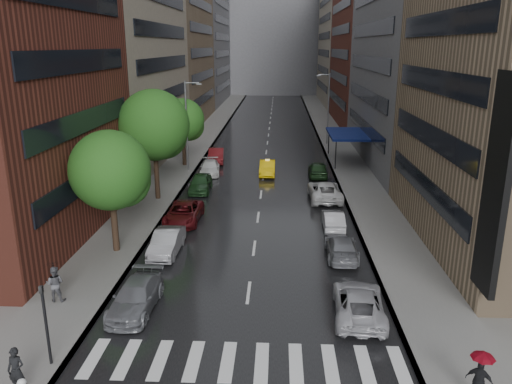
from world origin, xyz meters
TOP-DOWN VIEW (x-y plane):
  - ground at (0.00, 0.00)m, footprint 220.00×220.00m
  - road at (0.00, 50.00)m, footprint 14.00×140.00m
  - sidewalk_left at (-9.00, 50.00)m, footprint 4.00×140.00m
  - sidewalk_right at (9.00, 50.00)m, footprint 4.00×140.00m
  - crosswalk at (0.20, -2.00)m, footprint 13.15×2.80m
  - buildings_left at (-15.00, 58.79)m, footprint 8.00×108.00m
  - buildings_right at (15.00, 56.70)m, footprint 8.05×109.10m
  - building_far at (0.00, 118.00)m, footprint 40.00×14.00m
  - tree_near at (-8.60, 8.96)m, footprint 4.85×4.85m
  - tree_mid at (-8.60, 20.05)m, footprint 5.77×5.77m
  - tree_far at (-8.60, 32.28)m, footprint 4.54×4.54m
  - taxi at (0.39, 28.91)m, footprint 1.53×4.37m
  - parked_cars_left at (-5.40, 18.36)m, footprint 2.46×36.96m
  - parked_cars_right at (5.40, 15.07)m, footprint 2.73×31.32m
  - ped_bag_walker at (-8.04, -4.34)m, footprint 0.70×0.50m
  - ped_black_umbrella at (-9.58, 2.45)m, footprint 0.96×0.98m
  - ped_red_umbrella at (8.76, -4.09)m, footprint 1.02×0.88m
  - traffic_light at (-7.60, -2.63)m, footprint 0.18×0.15m
  - street_lamp_left at (-7.72, 30.00)m, footprint 1.74×0.22m
  - street_lamp_right at (7.72, 45.00)m, footprint 1.74×0.22m
  - awning at (8.98, 35.00)m, footprint 4.00×8.00m

SIDE VIEW (x-z plane):
  - ground at x=0.00m, z-range 0.00..0.00m
  - road at x=0.00m, z-range 0.00..0.01m
  - crosswalk at x=0.20m, z-range 0.01..0.02m
  - sidewalk_left at x=-9.00m, z-range 0.00..0.15m
  - sidewalk_right at x=9.00m, z-range 0.00..0.15m
  - taxi at x=0.39m, z-range 0.00..1.44m
  - parked_cars_right at x=5.40m, z-range -0.05..1.50m
  - parked_cars_left at x=-5.40m, z-range -0.05..1.51m
  - ped_bag_walker at x=-8.04m, z-range 0.12..1.91m
  - ped_red_umbrella at x=8.76m, z-range 0.32..2.33m
  - ped_black_umbrella at x=-9.58m, z-range 0.33..2.42m
  - traffic_light at x=-7.60m, z-range 0.50..3.95m
  - awning at x=8.98m, z-range 1.57..4.70m
  - street_lamp_left at x=-7.72m, z-range 0.39..9.39m
  - street_lamp_right at x=7.72m, z-range 0.39..9.39m
  - tree_far at x=-8.60m, z-range 1.33..8.56m
  - tree_near at x=-8.60m, z-range 1.42..9.16m
  - tree_mid at x=-8.60m, z-range 1.70..10.90m
  - buildings_right at x=15.00m, z-range -2.97..33.03m
  - buildings_left at x=-15.00m, z-range -3.01..34.99m
  - building_far at x=0.00m, z-range 0.00..32.00m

